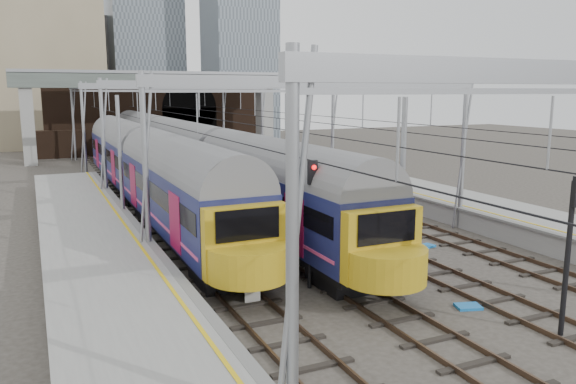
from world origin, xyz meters
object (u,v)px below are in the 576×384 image
signal_near_centre (571,237)px  relay_cabinet (253,286)px  train_second (147,167)px  signal_near_left (311,208)px  train_main (161,144)px

signal_near_centre → relay_cabinet: 10.18m
relay_cabinet → train_second: bearing=112.1°
signal_near_left → relay_cabinet: 3.46m
train_second → train_main: bearing=74.8°
train_main → train_second: bearing=-105.2°
signal_near_left → signal_near_centre: signal_near_centre is taller
train_second → relay_cabinet: bearing=-88.9°
train_main → signal_near_left: train_main is taller
train_second → signal_near_left: (2.70, -16.71, 0.42)m
signal_near_centre → relay_cabinet: signal_near_centre is taller
signal_near_left → signal_near_centre: (5.02, -6.78, 0.02)m
train_second → signal_near_centre: 24.72m
signal_near_left → relay_cabinet: (-2.38, -0.26, -2.49)m
train_main → relay_cabinet: (-3.68, -31.67, -2.05)m
signal_near_left → signal_near_centre: bearing=-43.4°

